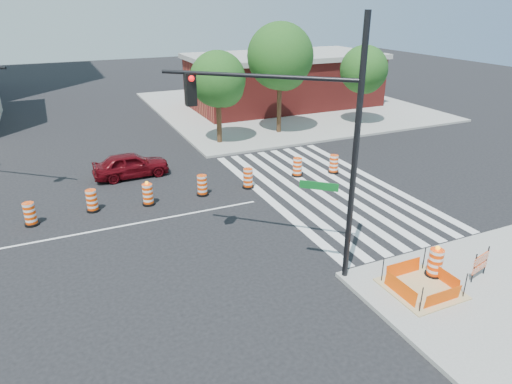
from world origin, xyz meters
TOP-DOWN VIEW (x-y plane):
  - ground at (0.00, 0.00)m, footprint 120.00×120.00m
  - sidewalk_ne at (18.00, 18.00)m, footprint 22.00×22.00m
  - crosswalk_east at (10.95, 0.00)m, footprint 6.75×13.50m
  - lane_centerline at (0.00, 0.00)m, footprint 14.00×0.12m
  - excavation_pit at (9.00, -9.00)m, footprint 2.20×2.20m
  - brick_storefront at (18.00, 18.00)m, footprint 16.50×8.50m
  - red_coupe at (2.32, 5.80)m, footprint 4.04×1.70m
  - signal_pole_se at (5.87, -6.06)m, footprint 4.95×4.37m
  - pit_drum at (9.95, -8.56)m, footprint 0.60×0.60m
  - barricade at (11.24, -9.28)m, footprint 0.91×0.27m
  - tree_north_c at (8.84, 9.57)m, footprint 3.61×3.56m
  - tree_north_d at (13.57, 10.20)m, footprint 4.49×4.49m
  - tree_north_e at (20.31, 9.81)m, footprint 3.49×3.49m
  - median_drum_3 at (-2.67, 1.72)m, footprint 0.60×0.60m
  - median_drum_4 at (-0.11, 2.10)m, footprint 0.60×0.60m
  - median_drum_5 at (2.36, 1.76)m, footprint 0.60×0.60m
  - median_drum_6 at (5.04, 1.80)m, footprint 0.60×0.60m
  - median_drum_7 at (7.46, 1.73)m, footprint 0.60×0.60m
  - median_drum_8 at (10.58, 2.16)m, footprint 0.60×0.60m
  - median_drum_9 at (12.66, 1.76)m, footprint 0.60×0.60m

SIDE VIEW (x-z plane):
  - ground at x=0.00m, z-range 0.00..0.00m
  - lane_centerline at x=0.00m, z-range 0.00..0.01m
  - crosswalk_east at x=10.95m, z-range 0.00..0.01m
  - sidewalk_ne at x=18.00m, z-range 0.00..0.15m
  - excavation_pit at x=9.00m, z-range -0.23..0.67m
  - median_drum_3 at x=-2.67m, z-range -0.03..0.99m
  - median_drum_4 at x=-0.11m, z-range -0.03..0.99m
  - median_drum_6 at x=5.04m, z-range -0.03..0.99m
  - median_drum_7 at x=7.46m, z-range -0.03..0.99m
  - median_drum_8 at x=10.58m, z-range -0.03..0.99m
  - median_drum_9 at x=12.66m, z-range -0.03..0.99m
  - median_drum_5 at x=2.36m, z-range -0.10..1.08m
  - pit_drum at x=9.95m, z-range 0.05..1.23m
  - red_coupe at x=2.32m, z-range 0.00..1.36m
  - barricade at x=11.24m, z-range 0.20..1.29m
  - brick_storefront at x=18.00m, z-range 0.02..4.62m
  - tree_north_e at x=20.31m, z-range 1.01..6.94m
  - tree_north_c at x=8.84m, z-range 1.03..7.09m
  - tree_north_d at x=13.57m, z-range 1.31..8.95m
  - signal_pole_se at x=5.87m, z-range 0.96..9.50m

